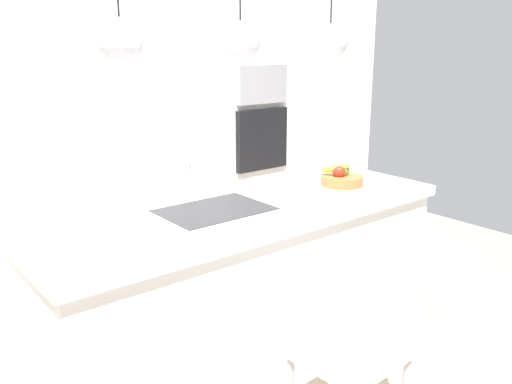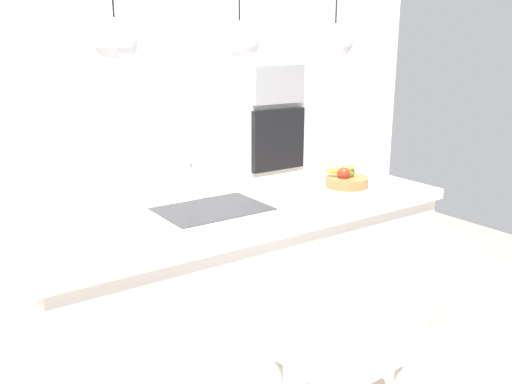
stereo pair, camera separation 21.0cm
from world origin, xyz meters
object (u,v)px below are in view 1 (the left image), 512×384
at_px(fruit_bowl, 341,176).
at_px(chair_near, 363,343).
at_px(microwave, 261,84).
at_px(oven, 261,139).

bearing_deg(fruit_bowl, chair_near, -131.66).
relative_size(fruit_bowl, microwave, 0.48).
distance_m(fruit_bowl, microwave, 1.84).
distance_m(fruit_bowl, oven, 1.79).
relative_size(microwave, chair_near, 0.58).
bearing_deg(microwave, oven, 0.00).
xyz_separation_m(fruit_bowl, microwave, (0.71, 1.64, 0.43)).
height_order(oven, chair_near, oven).
distance_m(microwave, chair_near, 3.01).
bearing_deg(chair_near, microwave, 59.59).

